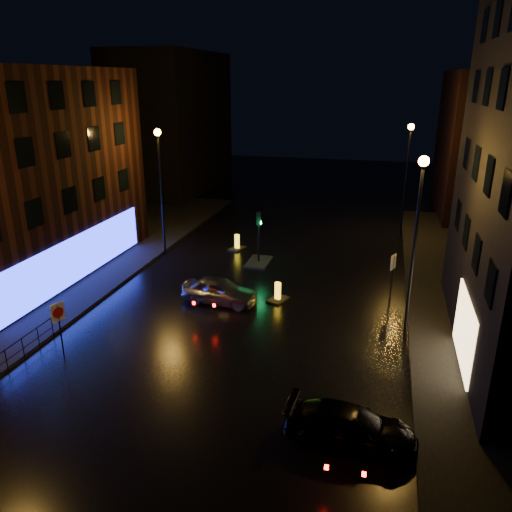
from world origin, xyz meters
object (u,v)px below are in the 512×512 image
at_px(traffic_signal, 259,255).
at_px(silver_hatchback, 220,291).
at_px(bollard_far, 237,246).
at_px(road_sign_right, 393,266).
at_px(dark_sedan, 351,427).
at_px(bollard_near, 278,297).
at_px(road_sign_left, 58,317).

distance_m(traffic_signal, silver_hatchback, 6.47).
height_order(bollard_far, road_sign_right, road_sign_right).
distance_m(dark_sedan, road_sign_right, 12.36).
relative_size(silver_hatchback, road_sign_right, 1.61).
relative_size(dark_sedan, bollard_near, 3.05).
distance_m(bollard_far, road_sign_right, 12.08).
height_order(silver_hatchback, bollard_far, silver_hatchback).
distance_m(bollard_near, bollard_far, 8.95).
height_order(dark_sedan, road_sign_left, road_sign_left).
bearing_deg(bollard_far, dark_sedan, -46.20).
bearing_deg(road_sign_left, silver_hatchback, 77.64).
xyz_separation_m(bollard_far, road_sign_right, (10.47, -5.81, 1.65)).
bearing_deg(dark_sedan, traffic_signal, 28.12).
height_order(traffic_signal, road_sign_right, traffic_signal).
bearing_deg(dark_sedan, bollard_far, 31.01).
relative_size(traffic_signal, bollard_near, 2.44).
xyz_separation_m(dark_sedan, road_sign_right, (1.21, 12.23, 1.26)).
bearing_deg(road_sign_left, bollard_far, 100.91).
xyz_separation_m(silver_hatchback, road_sign_left, (-4.80, -6.93, 1.18)).
height_order(traffic_signal, road_sign_left, traffic_signal).
relative_size(bollard_near, road_sign_left, 0.57).
xyz_separation_m(road_sign_left, road_sign_right, (13.63, 9.83, 0.01)).
bearing_deg(bollard_near, road_sign_right, 37.78).
bearing_deg(road_sign_left, bollard_near, 68.08).
height_order(dark_sedan, bollard_far, dark_sedan).
relative_size(traffic_signal, road_sign_right, 1.37).
height_order(bollard_near, road_sign_right, road_sign_right).
xyz_separation_m(traffic_signal, dark_sedan, (7.12, -15.79, 0.12)).
height_order(bollard_near, road_sign_left, road_sign_left).
height_order(silver_hatchback, road_sign_left, road_sign_left).
bearing_deg(road_sign_right, traffic_signal, -0.27).
distance_m(traffic_signal, dark_sedan, 17.32).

